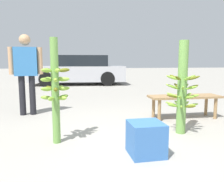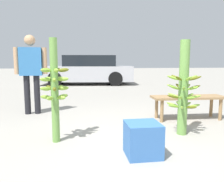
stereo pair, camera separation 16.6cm
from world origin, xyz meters
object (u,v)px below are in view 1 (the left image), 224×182
banana_stalk_left (55,89)px  produce_crate (146,139)px  vendor_person (26,68)px  parked_car (79,70)px  banana_stalk_center (182,89)px  market_bench (184,99)px

banana_stalk_left → produce_crate: bearing=-30.0°
vendor_person → parked_car: (1.35, 6.21, -0.28)m
banana_stalk_center → vendor_person: vendor_person is taller
banana_stalk_center → market_bench: bearing=57.8°
banana_stalk_left → banana_stalk_center: (1.83, 0.05, -0.04)m
banana_stalk_left → market_bench: bearing=20.2°
banana_stalk_center → produce_crate: size_ratio=3.61×
market_bench → produce_crate: 1.97m
banana_stalk_center → parked_car: 7.99m
banana_stalk_center → produce_crate: bearing=-140.9°
market_bench → parked_car: 7.29m
market_bench → produce_crate: size_ratio=3.59×
banana_stalk_left → vendor_person: size_ratio=0.85×
banana_stalk_center → vendor_person: bearing=145.6°
produce_crate → vendor_person: bearing=125.8°
parked_car → produce_crate: 8.58m
parked_car → produce_crate: parked_car is taller
vendor_person → market_bench: size_ratio=1.18×
banana_stalk_left → parked_car: bearing=85.0°
market_bench → vendor_person: bearing=165.2°
banana_stalk_left → parked_car: parked_car is taller
market_bench → parked_car: (-1.65, 7.09, 0.31)m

